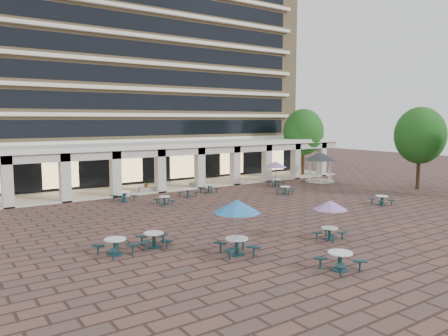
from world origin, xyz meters
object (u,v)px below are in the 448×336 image
Objects in this scene: picnic_table_1 at (340,259)px; gazebo at (320,160)px; planter_left at (146,188)px; planter_right at (197,182)px; picnic_table_0 at (115,245)px; picnic_table_3 at (382,199)px.

gazebo is at bearing 46.82° from picnic_table_1.
planter_left is 1.00× the size of planter_right.
picnic_table_0 is 18.48m from planter_left.
picnic_table_3 is at bearing -50.92° from planter_left.
picnic_table_3 is 13.13m from gazebo.
picnic_table_0 is 29.97m from gazebo.
gazebo is 18.85m from planter_left.
planter_right is at bearing 162.91° from gazebo.
gazebo reaches higher than planter_left.
planter_left is 5.39m from planter_right.
gazebo is at bearing -17.09° from planter_right.
planter_right reaches higher than picnic_table_1.
planter_left reaches higher than picnic_table_1.
gazebo is (27.32, 12.17, 1.91)m from picnic_table_0.
planter_left is at bearing 146.18° from picnic_table_3.
picnic_table_1 reaches higher than picnic_table_0.
picnic_table_0 is 1.42× the size of planter_right.
picnic_table_1 is 0.55× the size of gazebo.
planter_left is at bearing 43.81° from picnic_table_0.
picnic_table_3 is at bearing -15.89° from picnic_table_0.
gazebo is at bearing 6.94° from picnic_table_0.
picnic_table_0 is 10.70m from picnic_table_1.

